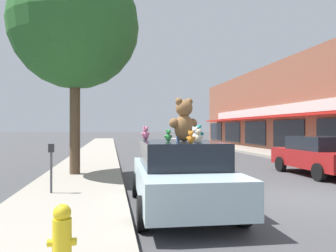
% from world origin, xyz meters
% --- Properties ---
extents(ground_plane, '(260.00, 260.00, 0.00)m').
position_xyz_m(ground_plane, '(0.00, 0.00, 0.00)').
color(ground_plane, '#424244').
extents(sidewalk_near, '(2.80, 90.00, 0.17)m').
position_xyz_m(sidewalk_near, '(-5.94, 0.00, 0.08)').
color(sidewalk_near, gray).
rests_on(sidewalk_near, ground_plane).
extents(plush_art_car, '(2.21, 4.81, 1.54)m').
position_xyz_m(plush_art_car, '(-3.36, -0.34, 0.81)').
color(plush_art_car, '#ADC6D1').
rests_on(plush_art_car, ground_plane).
extents(teddy_bear_giant, '(0.75, 0.53, 0.99)m').
position_xyz_m(teddy_bear_giant, '(-3.27, -0.34, 2.02)').
color(teddy_bear_giant, olive).
rests_on(teddy_bear_giant, plush_art_car).
extents(teddy_bear_pink, '(0.26, 0.21, 0.35)m').
position_xyz_m(teddy_bear_pink, '(-4.04, 0.74, 1.71)').
color(teddy_bear_pink, pink).
rests_on(teddy_bear_pink, plush_art_car).
extents(teddy_bear_white, '(0.22, 0.23, 0.34)m').
position_xyz_m(teddy_bear_white, '(-3.13, -0.84, 1.71)').
color(teddy_bear_white, white).
rests_on(teddy_bear_white, plush_art_car).
extents(teddy_bear_blue, '(0.14, 0.19, 0.25)m').
position_xyz_m(teddy_bear_blue, '(-3.34, -0.07, 1.67)').
color(teddy_bear_blue, blue).
rests_on(teddy_bear_blue, plush_art_car).
extents(teddy_bear_teal, '(0.29, 0.22, 0.39)m').
position_xyz_m(teddy_bear_teal, '(-2.80, 0.14, 1.73)').
color(teddy_bear_teal, teal).
rests_on(teddy_bear_teal, plush_art_car).
extents(teddy_bear_orange, '(0.19, 0.14, 0.26)m').
position_xyz_m(teddy_bear_orange, '(-3.37, -1.42, 1.67)').
color(teddy_bear_orange, orange).
rests_on(teddy_bear_orange, plush_art_car).
extents(teddy_bear_green, '(0.21, 0.14, 0.27)m').
position_xyz_m(teddy_bear_green, '(-3.64, -0.41, 1.68)').
color(teddy_bear_green, green).
rests_on(teddy_bear_green, plush_art_car).
extents(teddy_bear_cream, '(0.22, 0.14, 0.29)m').
position_xyz_m(teddy_bear_cream, '(-3.19, -1.29, 1.69)').
color(teddy_bear_cream, beige).
rests_on(teddy_bear_cream, plush_art_car).
extents(teddy_bear_yellow, '(0.24, 0.28, 0.39)m').
position_xyz_m(teddy_bear_yellow, '(-2.81, 0.73, 1.73)').
color(teddy_bear_yellow, yellow).
rests_on(teddy_bear_yellow, plush_art_car).
extents(parked_car_far_center, '(2.17, 4.16, 1.51)m').
position_xyz_m(parked_car_far_center, '(3.15, 3.86, 0.79)').
color(parked_car_far_center, maroon).
rests_on(parked_car_far_center, ground_plane).
extents(street_tree, '(4.67, 4.67, 7.79)m').
position_xyz_m(street_tree, '(-6.21, 4.70, 5.60)').
color(street_tree, brown).
rests_on(street_tree, sidewalk_near).
extents(fire_hydrant, '(0.33, 0.22, 0.79)m').
position_xyz_m(fire_hydrant, '(-5.48, -3.66, 0.56)').
color(fire_hydrant, yellow).
rests_on(fire_hydrant, sidewalk_near).
extents(parking_meter, '(0.14, 0.10, 1.27)m').
position_xyz_m(parking_meter, '(-6.44, 1.19, 0.98)').
color(parking_meter, '#4C4C51').
rests_on(parking_meter, sidewalk_near).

